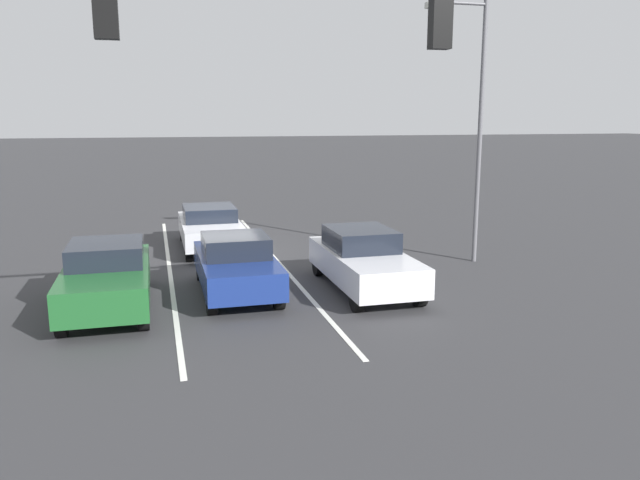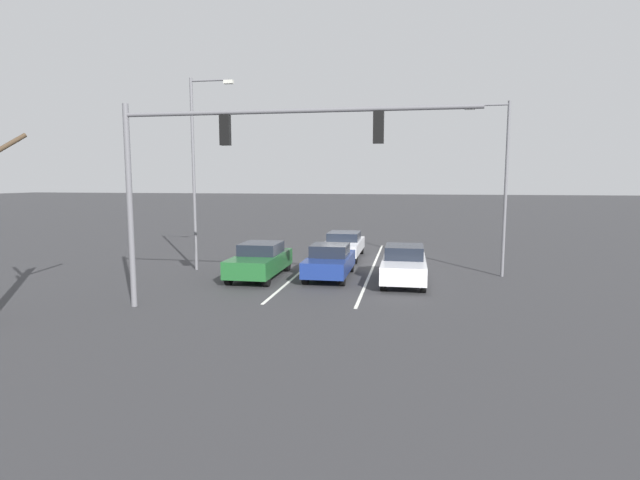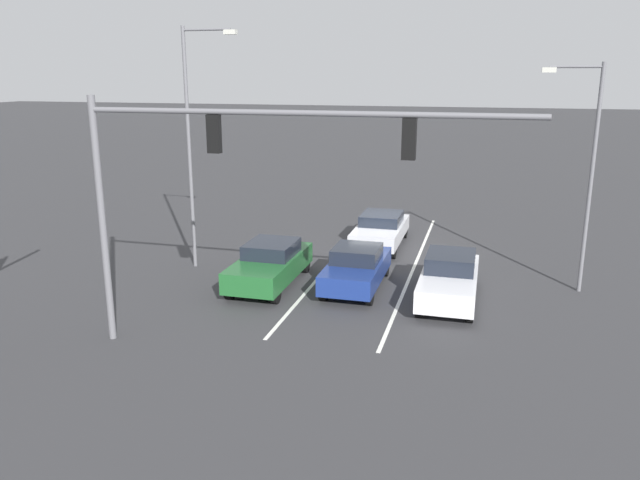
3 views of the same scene
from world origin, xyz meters
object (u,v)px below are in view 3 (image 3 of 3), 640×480
car_darkgreen_rightlane_front (270,264)px  car_silver_midlane_second (381,229)px  car_navy_midlane_front (357,267)px  car_white_leftlane_front (449,278)px  traffic_signal_gantry (216,167)px  street_lamp_right_shoulder (194,134)px  street_lamp_left_shoulder (586,163)px

car_darkgreen_rightlane_front → car_silver_midlane_second: (-2.92, -6.17, -0.03)m
car_navy_midlane_front → car_white_leftlane_front: bearing=172.7°
car_white_leftlane_front → traffic_signal_gantry: (5.63, 5.67, 4.29)m
car_navy_midlane_front → street_lamp_right_shoulder: size_ratio=0.47×
street_lamp_right_shoulder → car_silver_midlane_second: bearing=-142.4°
car_silver_midlane_second → car_navy_midlane_front: bearing=91.3°
car_navy_midlane_front → street_lamp_left_shoulder: size_ratio=0.55×
car_navy_midlane_front → car_darkgreen_rightlane_front: bearing=9.0°
car_white_leftlane_front → car_darkgreen_rightlane_front: size_ratio=1.00×
street_lamp_right_shoulder → street_lamp_left_shoulder: 13.82m
car_silver_midlane_second → street_lamp_left_shoulder: (-7.48, 4.00, 3.70)m
traffic_signal_gantry → car_white_leftlane_front: bearing=-134.8°
car_navy_midlane_front → street_lamp_right_shoulder: bearing=-7.4°
traffic_signal_gantry → street_lamp_left_shoulder: street_lamp_left_shoulder is taller
car_white_leftlane_front → car_silver_midlane_second: 6.96m
car_darkgreen_rightlane_front → car_silver_midlane_second: bearing=-115.3°
car_navy_midlane_front → traffic_signal_gantry: traffic_signal_gantry is taller
car_navy_midlane_front → car_darkgreen_rightlane_front: car_darkgreen_rightlane_front is taller
traffic_signal_gantry → car_navy_midlane_front: bearing=-111.5°
car_darkgreen_rightlane_front → street_lamp_left_shoulder: 11.23m
car_darkgreen_rightlane_front → street_lamp_right_shoulder: street_lamp_right_shoulder is taller
traffic_signal_gantry → street_lamp_right_shoulder: 8.01m
street_lamp_left_shoulder → car_silver_midlane_second: bearing=-28.1°
car_silver_midlane_second → street_lamp_left_shoulder: 9.25m
car_white_leftlane_front → street_lamp_left_shoulder: street_lamp_left_shoulder is taller
street_lamp_right_shoulder → street_lamp_left_shoulder: (-13.78, -0.85, -0.69)m
car_white_leftlane_front → car_silver_midlane_second: (3.36, -6.09, -0.02)m
traffic_signal_gantry → street_lamp_left_shoulder: size_ratio=1.48×
car_white_leftlane_front → street_lamp_right_shoulder: street_lamp_right_shoulder is taller
street_lamp_right_shoulder → street_lamp_left_shoulder: size_ratio=1.17×
car_white_leftlane_front → street_lamp_left_shoulder: (-4.12, -2.10, 3.68)m
car_white_leftlane_front → street_lamp_left_shoulder: bearing=-153.0°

